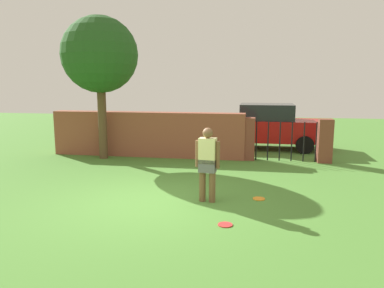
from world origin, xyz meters
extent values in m
plane|color=#4C8433|center=(0.00, 0.00, 0.00)|extent=(40.00, 40.00, 0.00)
cube|color=brown|center=(-1.50, 4.89, 0.77)|extent=(6.71, 0.50, 1.54)
cylinder|color=brown|center=(-2.87, 4.28, 1.38)|extent=(0.29, 0.29, 2.75)
sphere|color=#23511E|center=(-2.87, 4.28, 3.44)|extent=(2.48, 2.48, 2.48)
cylinder|color=brown|center=(1.09, 0.32, 0.42)|extent=(0.14, 0.14, 0.85)
cylinder|color=brown|center=(1.31, 0.29, 0.42)|extent=(0.14, 0.14, 0.85)
cube|color=slate|center=(1.20, 0.30, 0.80)|extent=(0.39, 0.27, 0.28)
cube|color=beige|center=(1.20, 0.30, 1.12)|extent=(0.39, 0.27, 0.55)
sphere|color=brown|center=(1.20, 0.30, 1.51)|extent=(0.22, 0.22, 0.22)
cylinder|color=brown|center=(0.98, 0.33, 1.05)|extent=(0.09, 0.09, 0.58)
cylinder|color=brown|center=(1.42, 0.27, 1.05)|extent=(0.09, 0.09, 0.58)
cube|color=brown|center=(1.95, 4.89, 0.70)|extent=(0.44, 0.44, 1.40)
cube|color=brown|center=(4.39, 4.89, 0.70)|extent=(0.44, 0.44, 1.40)
cylinder|color=black|center=(2.22, 4.89, 0.65)|extent=(0.04, 0.04, 1.30)
cylinder|color=black|center=(2.60, 4.89, 0.65)|extent=(0.04, 0.04, 1.30)
cylinder|color=black|center=(2.98, 4.89, 0.65)|extent=(0.04, 0.04, 1.30)
cylinder|color=black|center=(3.36, 4.89, 0.65)|extent=(0.04, 0.04, 1.30)
cylinder|color=black|center=(3.74, 4.89, 0.65)|extent=(0.04, 0.04, 1.30)
cylinder|color=black|center=(4.12, 4.89, 0.65)|extent=(0.04, 0.04, 1.30)
cube|color=#A51111|center=(2.59, 7.13, 0.72)|extent=(4.21, 1.73, 0.80)
cube|color=#1E2328|center=(2.59, 7.13, 1.42)|extent=(2.01, 1.51, 0.60)
cylinder|color=black|center=(3.96, 7.97, 0.32)|extent=(0.64, 0.22, 0.64)
cylinder|color=black|center=(3.95, 6.27, 0.32)|extent=(0.64, 0.22, 0.64)
cylinder|color=black|center=(1.23, 7.99, 0.32)|extent=(0.64, 0.22, 0.64)
cylinder|color=black|center=(1.22, 6.29, 0.32)|extent=(0.64, 0.22, 0.64)
cylinder|color=orange|center=(2.31, 0.66, 0.01)|extent=(0.27, 0.27, 0.02)
cylinder|color=red|center=(1.70, -0.99, 0.01)|extent=(0.27, 0.27, 0.02)
camera|label=1|loc=(2.21, -7.47, 2.60)|focal=34.99mm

